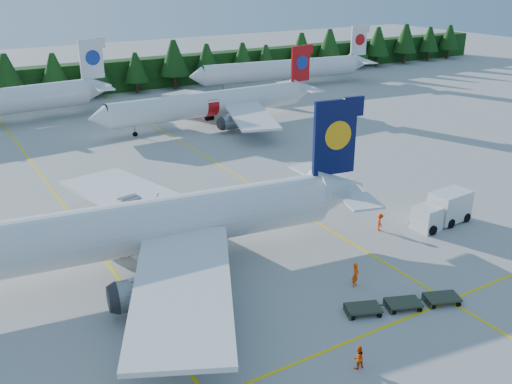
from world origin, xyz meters
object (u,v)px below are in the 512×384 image
airliner_navy (99,235)px  service_truck (442,210)px  airliner_red (205,105)px  airstairs (154,242)px

airliner_navy → service_truck: size_ratio=6.69×
airliner_red → airstairs: (-22.79, -35.67, -2.47)m
airliner_red → airliner_navy: bearing=-126.9°
airliner_navy → airstairs: size_ratio=6.85×
airliner_red → service_truck: 44.98m
airliner_red → airstairs: airliner_red is taller
airliner_navy → airliner_red: airliner_navy is taller
airliner_navy → airliner_red: size_ratio=1.14×
airstairs → airliner_red: bearing=47.3°
airliner_navy → airstairs: bearing=32.7°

